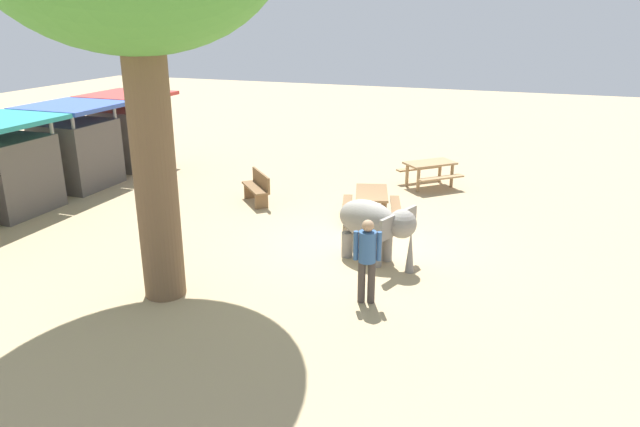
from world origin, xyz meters
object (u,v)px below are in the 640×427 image
object	(u,v)px
wooden_bench	(258,187)
picnic_table_far	(430,168)
market_stall_red	(131,134)
elephant	(375,224)
picnic_table_near	(372,199)
market_stall_blue	(77,150)
person_handler	(367,255)
market_stall_teal	(8,171)

from	to	relation	value
wooden_bench	picnic_table_far	bearing A→B (deg)	-95.71
wooden_bench	market_stall_red	size ratio (longest dim) A/B	0.51
elephant	picnic_table_near	xyz separation A→B (m)	(2.48, 0.74, -0.26)
wooden_bench	elephant	bearing A→B (deg)	-167.65
picnic_table_far	market_stall_blue	distance (m)	10.76
person_handler	wooden_bench	bearing A→B (deg)	28.02
person_handler	market_stall_blue	size ratio (longest dim) A/B	0.64
elephant	person_handler	size ratio (longest dim) A/B	1.18
market_stall_blue	market_stall_red	size ratio (longest dim) A/B	1.00
person_handler	market_stall_teal	world-z (taller)	market_stall_teal
wooden_bench	market_stall_blue	distance (m)	5.92
elephant	person_handler	distance (m)	1.95
person_handler	market_stall_teal	xyz separation A→B (m)	(1.82, 10.37, 0.19)
person_handler	wooden_bench	size ratio (longest dim) A/B	1.25
market_stall_teal	market_stall_blue	xyz separation A→B (m)	(2.60, 0.00, 0.00)
elephant	picnic_table_far	distance (m)	6.11
elephant	person_handler	world-z (taller)	person_handler
market_stall_red	market_stall_blue	bearing A→B (deg)	180.00
elephant	wooden_bench	size ratio (longest dim) A/B	1.47
person_handler	wooden_bench	xyz separation A→B (m)	(4.75, 4.50, -0.48)
picnic_table_far	market_stall_blue	xyz separation A→B (m)	(-3.59, 10.13, 0.55)
elephant	picnic_table_far	xyz separation A→B (m)	(6.10, -0.12, -0.26)
person_handler	market_stall_red	distance (m)	12.53
wooden_bench	market_stall_red	xyz separation A→B (m)	(2.27, 5.88, 0.67)
picnic_table_near	market_stall_teal	distance (m)	9.64
market_stall_blue	person_handler	bearing A→B (deg)	-113.10
person_handler	elephant	bearing A→B (deg)	-4.75
wooden_bench	market_stall_blue	xyz separation A→B (m)	(-0.33, 5.88, 0.67)
elephant	market_stall_blue	bearing A→B (deg)	-173.75
person_handler	market_stall_teal	distance (m)	10.53
wooden_bench	market_stall_teal	world-z (taller)	market_stall_teal
elephant	market_stall_red	distance (m)	11.25
wooden_bench	picnic_table_near	distance (m)	3.42
person_handler	market_stall_red	world-z (taller)	market_stall_red
elephant	market_stall_blue	world-z (taller)	market_stall_blue
market_stall_blue	picnic_table_far	bearing A→B (deg)	-70.51
picnic_table_near	picnic_table_far	bearing A→B (deg)	151.08
person_handler	market_stall_blue	bearing A→B (deg)	51.52
elephant	market_stall_teal	xyz separation A→B (m)	(-0.09, 10.01, 0.29)
person_handler	wooden_bench	world-z (taller)	person_handler
person_handler	picnic_table_far	xyz separation A→B (m)	(8.01, 0.24, -0.36)
person_handler	picnic_table_far	world-z (taller)	person_handler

